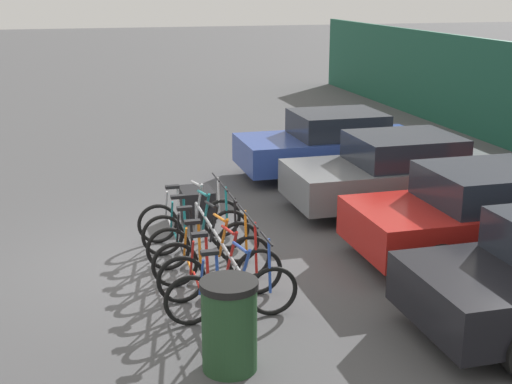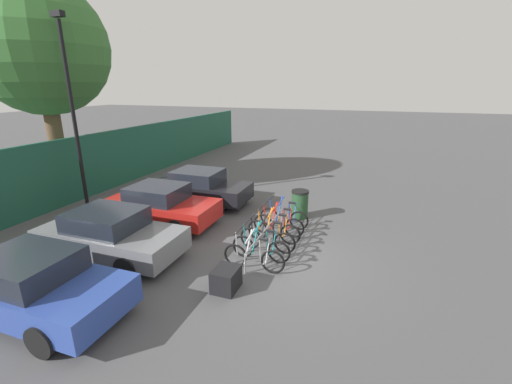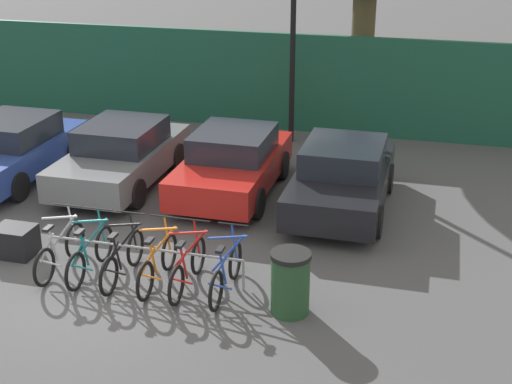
{
  "view_description": "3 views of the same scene",
  "coord_description": "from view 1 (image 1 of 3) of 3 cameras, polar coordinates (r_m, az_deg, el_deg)",
  "views": [
    {
      "loc": [
        10.08,
        -1.3,
        4.05
      ],
      "look_at": [
        1.25,
        1.08,
        1.37
      ],
      "focal_mm": 50.0,
      "sensor_mm": 36.0,
      "label": 1
    },
    {
      "loc": [
        -8.37,
        -2.26,
        4.71
      ],
      "look_at": [
        1.82,
        1.41,
        1.29
      ],
      "focal_mm": 24.0,
      "sensor_mm": 36.0,
      "label": 2
    },
    {
      "loc": [
        5.26,
        -9.15,
        5.99
      ],
      "look_at": [
        2.18,
        2.4,
        1.04
      ],
      "focal_mm": 50.0,
      "sensor_mm": 36.0,
      "label": 3
    }
  ],
  "objects": [
    {
      "name": "ground_plane",
      "position": [
        10.94,
        -7.24,
        -5.5
      ],
      "size": [
        120.0,
        120.0,
        0.0
      ],
      "primitive_type": "plane",
      "color": "#4C4C4F"
    },
    {
      "name": "bike_rack",
      "position": [
        10.24,
        -3.04,
        -4.04
      ],
      "size": [
        3.53,
        0.04,
        0.57
      ],
      "color": "gray",
      "rests_on": "ground"
    },
    {
      "name": "bicycle_silver",
      "position": [
        11.63,
        -5.3,
        -2.11
      ],
      "size": [
        0.68,
        1.71,
        1.05
      ],
      "rotation": [
        0.0,
        0.0,
        -0.01
      ],
      "color": "black",
      "rests_on": "ground"
    },
    {
      "name": "bicycle_teal",
      "position": [
        11.1,
        -4.79,
        -3.01
      ],
      "size": [
        0.68,
        1.71,
        1.05
      ],
      "rotation": [
        0.0,
        0.0,
        0.04
      ],
      "color": "black",
      "rests_on": "ground"
    },
    {
      "name": "bicycle_black",
      "position": [
        10.55,
        -4.2,
        -4.05
      ],
      "size": [
        0.68,
        1.71,
        1.05
      ],
      "rotation": [
        0.0,
        0.0,
        -0.04
      ],
      "color": "black",
      "rests_on": "ground"
    },
    {
      "name": "bicycle_orange",
      "position": [
        9.97,
        -3.5,
        -5.28
      ],
      "size": [
        0.68,
        1.71,
        1.05
      ],
      "rotation": [
        0.0,
        0.0,
        -0.05
      ],
      "color": "black",
      "rests_on": "ground"
    },
    {
      "name": "bicycle_red",
      "position": [
        9.49,
        -2.85,
        -6.42
      ],
      "size": [
        0.68,
        1.71,
        1.05
      ],
      "rotation": [
        0.0,
        0.0,
        0.02
      ],
      "color": "black",
      "rests_on": "ground"
    },
    {
      "name": "bicycle_blue",
      "position": [
        8.9,
        -1.93,
        -8.01
      ],
      "size": [
        0.68,
        1.71,
        1.05
      ],
      "rotation": [
        0.0,
        0.0,
        0.02
      ],
      "color": "black",
      "rests_on": "ground"
    },
    {
      "name": "car_blue",
      "position": [
        15.58,
        6.2,
        3.81
      ],
      "size": [
        1.91,
        4.04,
        1.4
      ],
      "color": "#2D479E",
      "rests_on": "ground"
    },
    {
      "name": "car_grey",
      "position": [
        13.4,
        11.34,
        1.52
      ],
      "size": [
        1.91,
        4.06,
        1.4
      ],
      "color": "slate",
      "rests_on": "ground"
    },
    {
      "name": "car_red",
      "position": [
        11.33,
        17.53,
        -1.67
      ],
      "size": [
        1.91,
        3.91,
        1.4
      ],
      "color": "red",
      "rests_on": "ground"
    },
    {
      "name": "trash_bin",
      "position": [
        7.79,
        -2.14,
        -10.59
      ],
      "size": [
        0.63,
        0.63,
        1.03
      ],
      "color": "#234728",
      "rests_on": "ground"
    },
    {
      "name": "cargo_crate",
      "position": [
        12.72,
        -4.77,
        -0.95
      ],
      "size": [
        0.7,
        0.56,
        0.55
      ],
      "primitive_type": "cube",
      "color": "black",
      "rests_on": "ground"
    }
  ]
}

